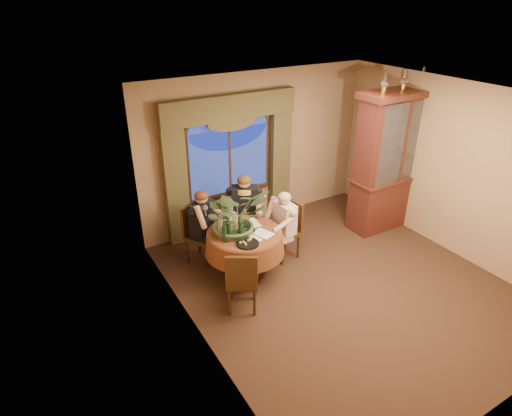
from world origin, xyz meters
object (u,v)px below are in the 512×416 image
wine_bottle_2 (230,224)px  chair_back (201,235)px  oil_lamp_right (423,77)px  wine_bottle_4 (240,226)px  centerpiece_plant (234,195)px  china_cabinet (392,162)px  wine_bottle_3 (229,228)px  chair_back_right (245,220)px  person_back (202,227)px  olive_bowl (250,232)px  person_pink (284,227)px  wine_bottle_0 (225,231)px  stoneware_vase (234,222)px  chair_right (284,231)px  person_scarf (245,212)px  wine_bottle_1 (220,226)px  oil_lamp_left (385,82)px  oil_lamp_center (404,80)px  chair_front_left (242,279)px  dining_table (245,253)px  wine_bottle_5 (225,221)px

wine_bottle_2 → chair_back: bearing=109.7°
oil_lamp_right → wine_bottle_4: bearing=-177.6°
centerpiece_plant → oil_lamp_right: bearing=-0.1°
china_cabinet → wine_bottle_3: size_ratio=7.62×
chair_back_right → person_back: (-0.84, -0.12, 0.16)m
person_back → olive_bowl: size_ratio=7.54×
person_pink → olive_bowl: (-0.70, -0.11, 0.17)m
person_back → wine_bottle_0: bearing=59.8°
stoneware_vase → wine_bottle_0: size_ratio=0.87×
person_pink → centerpiece_plant: 1.14m
wine_bottle_4 → wine_bottle_3: bearing=172.5°
china_cabinet → chair_back: (-3.49, 0.60, -0.78)m
chair_right → person_scarf: bearing=26.7°
person_scarf → wine_bottle_3: person_scarf is taller
person_back → wine_bottle_1: bearing=63.1°
oil_lamp_left → centerpiece_plant: oil_lamp_left is taller
chair_right → person_pink: person_pink is taller
oil_lamp_right → chair_back_right: size_ratio=0.35×
chair_back_right → wine_bottle_3: size_ratio=2.91×
oil_lamp_center → wine_bottle_2: size_ratio=1.03×
chair_front_left → olive_bowl: (0.47, 0.62, 0.30)m
dining_table → wine_bottle_5: (-0.23, 0.17, 0.54)m
wine_bottle_2 → person_pink: bearing=-1.6°
oil_lamp_center → chair_back_right: size_ratio=0.35×
wine_bottle_4 → wine_bottle_5: (-0.12, 0.23, 0.00)m
stoneware_vase → wine_bottle_2: wine_bottle_2 is taller
chair_back_right → wine_bottle_3: 1.15m
oil_lamp_right → person_back: (-3.92, 0.55, -2.04)m
wine_bottle_4 → chair_front_left: bearing=-116.6°
person_pink → olive_bowl: person_pink is taller
oil_lamp_right → chair_right: (-2.71, 0.01, -2.20)m
chair_right → wine_bottle_1: bearing=83.6°
oil_lamp_left → wine_bottle_0: bearing=-176.6°
dining_table → oil_lamp_right: size_ratio=3.60×
oil_lamp_left → chair_right: bearing=179.7°
china_cabinet → olive_bowl: (-3.01, -0.16, -0.48)m
chair_right → wine_bottle_1: 1.22m
wine_bottle_1 → wine_bottle_3: same height
stoneware_vase → wine_bottle_5: bearing=158.6°
chair_right → wine_bottle_0: wine_bottle_0 is taller
person_scarf → chair_back: bearing=30.6°
person_scarf → wine_bottle_2: size_ratio=4.08×
china_cabinet → oil_lamp_left: (-0.44, 0.00, 1.43)m
wine_bottle_0 → wine_bottle_3: bearing=29.8°
chair_back_right → oil_lamp_right: bearing=-162.9°
oil_lamp_right → person_scarf: bearing=168.8°
china_cabinet → wine_bottle_4: (-3.17, -0.15, -0.34)m
olive_bowl → oil_lamp_right: bearing=2.6°
dining_table → centerpiece_plant: (-0.11, 0.09, 0.98)m
oil_lamp_left → chair_front_left: 3.84m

